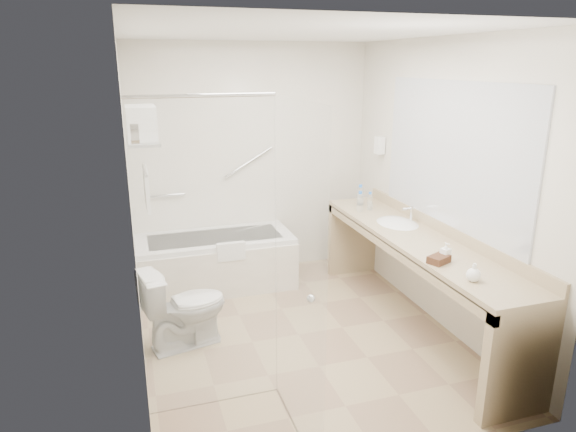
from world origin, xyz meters
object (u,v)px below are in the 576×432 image
object	(u,v)px
amenity_basket	(439,259)
water_bottle_left	(370,201)
vanity_counter	(416,259)
bathtub	(216,261)
toilet	(185,307)

from	to	relation	value
amenity_basket	water_bottle_left	distance (m)	1.50
vanity_counter	amenity_basket	world-z (taller)	vanity_counter
bathtub	amenity_basket	distance (m)	2.46
vanity_counter	amenity_basket	distance (m)	0.64
vanity_counter	water_bottle_left	distance (m)	0.96
vanity_counter	amenity_basket	bearing A→B (deg)	-106.13
toilet	amenity_basket	distance (m)	2.07
bathtub	toilet	size ratio (longest dim) A/B	2.28
amenity_basket	water_bottle_left	size ratio (longest dim) A/B	0.92
vanity_counter	toilet	distance (m)	2.02
amenity_basket	water_bottle_left	world-z (taller)	water_bottle_left
vanity_counter	amenity_basket	xyz separation A→B (m)	(-0.17, -0.57, 0.24)
amenity_basket	bathtub	bearing A→B (deg)	124.68
vanity_counter	bathtub	bearing A→B (deg)	137.65
toilet	amenity_basket	bearing A→B (deg)	-128.17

